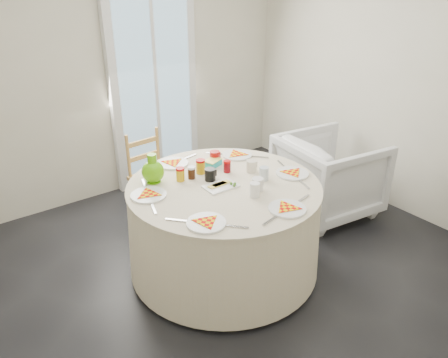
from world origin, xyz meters
TOP-DOWN VIEW (x-y plane):
  - floor at (0.00, 0.00)m, footprint 4.00×4.00m
  - wall_back at (0.00, 2.00)m, footprint 4.00×0.02m
  - wall_right at (2.00, 0.00)m, footprint 0.02×4.00m
  - glass_door at (0.40, 1.95)m, footprint 1.00×0.08m
  - table at (-0.00, 0.19)m, footprint 1.49×1.49m
  - wooden_chair at (-0.05, 1.23)m, footprint 0.41×0.39m
  - armchair at (1.36, 0.31)m, footprint 0.89×0.94m
  - place_settings at (-0.00, 0.19)m, footprint 1.63×1.63m
  - jar_cluster at (-0.05, 0.39)m, footprint 0.45×0.27m
  - butter_tub at (0.13, 0.51)m, footprint 0.17×0.14m
  - green_pitcher at (-0.40, 0.54)m, footprint 0.18×0.18m
  - cheese_platter at (-0.05, 0.17)m, footprint 0.25×0.16m
  - mugs_glasses at (0.14, 0.19)m, footprint 0.80×0.80m

SIDE VIEW (x-z plane):
  - floor at x=0.00m, z-range 0.00..0.00m
  - table at x=0.00m, z-range 0.00..0.75m
  - armchair at x=1.36m, z-range -0.04..0.82m
  - wooden_chair at x=-0.05m, z-range 0.04..0.90m
  - place_settings at x=0.00m, z-range 0.76..0.78m
  - cheese_platter at x=-0.05m, z-range 0.76..0.79m
  - butter_tub at x=0.13m, z-range 0.76..0.81m
  - mugs_glasses at x=0.14m, z-range 0.75..0.87m
  - jar_cluster at x=-0.05m, z-range 0.76..0.88m
  - green_pitcher at x=-0.40m, z-range 0.76..0.98m
  - glass_door at x=0.40m, z-range 0.00..2.10m
  - wall_back at x=0.00m, z-range 0.00..2.60m
  - wall_right at x=2.00m, z-range 0.00..2.60m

